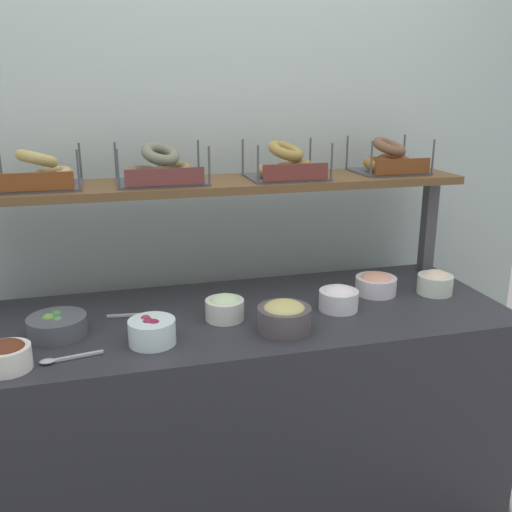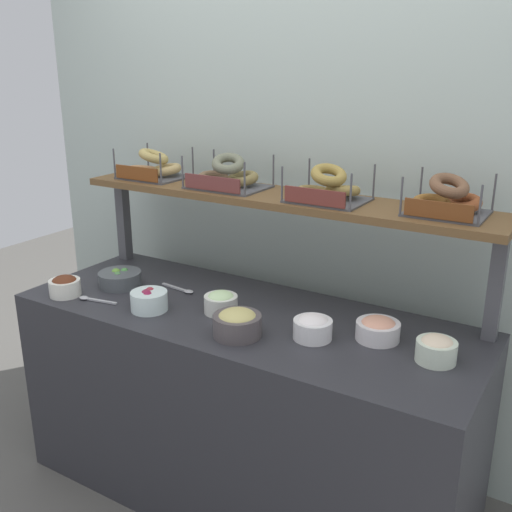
{
  "view_description": "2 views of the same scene",
  "coord_description": "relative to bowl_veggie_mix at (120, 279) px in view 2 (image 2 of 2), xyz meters",
  "views": [
    {
      "loc": [
        -0.44,
        -1.83,
        1.63
      ],
      "look_at": [
        0.05,
        0.03,
        1.05
      ],
      "focal_mm": 40.13,
      "sensor_mm": 36.0,
      "label": 1
    },
    {
      "loc": [
        1.17,
        -1.82,
        1.8
      ],
      "look_at": [
        0.04,
        0.03,
        1.09
      ],
      "focal_mm": 41.66,
      "sensor_mm": 36.0,
      "label": 2
    }
  ],
  "objects": [
    {
      "name": "bowl_beet_salad",
      "position": [
        0.29,
        -0.14,
        0.01
      ],
      "size": [
        0.15,
        0.15,
        0.09
      ],
      "color": "white",
      "rests_on": "deli_counter"
    },
    {
      "name": "bagel_basket_everything",
      "position": [
        0.85,
        0.29,
        0.44
      ],
      "size": [
        0.29,
        0.26,
        0.15
      ],
      "color": "#4C4C51",
      "rests_on": "upper_shelf"
    },
    {
      "name": "bagel_basket_cinnamon_raisin",
      "position": [
        1.3,
        0.32,
        0.45
      ],
      "size": [
        0.28,
        0.25,
        0.15
      ],
      "color": "#4C4C51",
      "rests_on": "upper_shelf"
    },
    {
      "name": "bagel_basket_poppy",
      "position": [
        0.38,
        0.29,
        0.45
      ],
      "size": [
        0.32,
        0.26,
        0.15
      ],
      "color": "#4C4C51",
      "rests_on": "upper_shelf"
    },
    {
      "name": "back_wall",
      "position": [
        0.63,
        0.58,
        0.32
      ],
      "size": [
        3.07,
        0.06,
        2.4
      ],
      "primitive_type": "cube",
      "color": "#B2C3B9",
      "rests_on": "ground_plane"
    },
    {
      "name": "serving_spoon_near_plate",
      "position": [
        0.02,
        -0.19,
        -0.03
      ],
      "size": [
        0.18,
        0.05,
        0.01
      ],
      "color": "#B7B7BC",
      "rests_on": "deli_counter"
    },
    {
      "name": "bowl_scallion_spread",
      "position": [
        0.55,
        -0.01,
        0.01
      ],
      "size": [
        0.13,
        0.13,
        0.09
      ],
      "color": "white",
      "rests_on": "deli_counter"
    },
    {
      "name": "ground_plane",
      "position": [
        0.63,
        0.03,
        -0.88
      ],
      "size": [
        8.0,
        8.0,
        0.0
      ],
      "primitive_type": "plane",
      "color": "#595651"
    },
    {
      "name": "upper_shelf",
      "position": [
        0.63,
        0.3,
        0.38
      ],
      "size": [
        1.83,
        0.32,
        0.03
      ],
      "primitive_type": "cube",
      "color": "brown",
      "rests_on": "shelf_riser_left"
    },
    {
      "name": "bagel_basket_sesame",
      "position": [
        -0.04,
        0.31,
        0.44
      ],
      "size": [
        0.29,
        0.26,
        0.14
      ],
      "color": "#4C4C51",
      "rests_on": "upper_shelf"
    },
    {
      "name": "bowl_hummus",
      "position": [
        0.72,
        -0.15,
        0.02
      ],
      "size": [
        0.18,
        0.18,
        0.1
      ],
      "color": "#534C4D",
      "rests_on": "deli_counter"
    },
    {
      "name": "serving_spoon_by_edge",
      "position": [
        0.27,
        0.09,
        -0.03
      ],
      "size": [
        0.18,
        0.04,
        0.01
      ],
      "color": "#B7B7BC",
      "rests_on": "deli_counter"
    },
    {
      "name": "bowl_potato_salad",
      "position": [
        1.39,
        0.03,
        0.01
      ],
      "size": [
        0.13,
        0.13,
        0.09
      ],
      "color": "silver",
      "rests_on": "deli_counter"
    },
    {
      "name": "shelf_riser_left",
      "position": [
        -0.25,
        0.3,
        0.17
      ],
      "size": [
        0.05,
        0.05,
        0.4
      ],
      "primitive_type": "cube",
      "color": "#4C4C51",
      "rests_on": "deli_counter"
    },
    {
      "name": "shelf_riser_right",
      "position": [
        1.5,
        0.3,
        0.17
      ],
      "size": [
        0.05,
        0.05,
        0.4
      ],
      "primitive_type": "cube",
      "color": "#4C4C51",
      "rests_on": "deli_counter"
    },
    {
      "name": "deli_counter",
      "position": [
        0.63,
        0.03,
        -0.46
      ],
      "size": [
        1.87,
        0.7,
        0.85
      ],
      "primitive_type": "cube",
      "color": "#2D2D33",
      "rests_on": "ground_plane"
    },
    {
      "name": "bowl_cream_cheese",
      "position": [
        0.96,
        -0.03,
        0.01
      ],
      "size": [
        0.14,
        0.14,
        0.09
      ],
      "color": "white",
      "rests_on": "deli_counter"
    },
    {
      "name": "bowl_veggie_mix",
      "position": [
        0.0,
        0.0,
        0.0
      ],
      "size": [
        0.19,
        0.19,
        0.08
      ],
      "color": "#4F5458",
      "rests_on": "deli_counter"
    },
    {
      "name": "bowl_chocolate_spread",
      "position": [
        -0.12,
        -0.2,
        0.01
      ],
      "size": [
        0.13,
        0.13,
        0.09
      ],
      "color": "white",
      "rests_on": "deli_counter"
    },
    {
      "name": "bowl_lox_spread",
      "position": [
        1.16,
        0.09,
        0.01
      ],
      "size": [
        0.16,
        0.16,
        0.08
      ],
      "color": "white",
      "rests_on": "deli_counter"
    }
  ]
}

